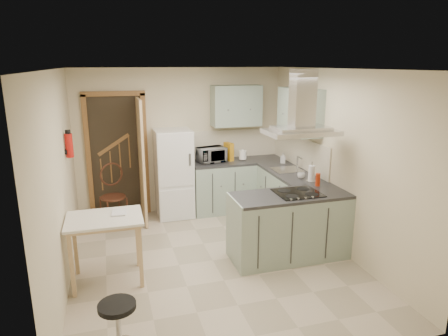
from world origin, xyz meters
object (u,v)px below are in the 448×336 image
object	(u,v)px
extractor_hood	(301,132)
bentwood_chair	(113,197)
fridge	(174,173)
stool	(118,325)
drop_leaf_table	(107,249)
peninsula	(290,226)
microwave	(211,155)

from	to	relation	value
extractor_hood	bentwood_chair	distance (m)	3.27
fridge	stool	bearing A→B (deg)	-108.50
bentwood_chair	stool	world-z (taller)	bentwood_chair
extractor_hood	drop_leaf_table	world-z (taller)	extractor_hood
peninsula	bentwood_chair	size ratio (longest dim) A/B	1.71
fridge	peninsula	xyz separation A→B (m)	(1.22, -1.98, -0.30)
drop_leaf_table	microwave	bearing A→B (deg)	47.53
peninsula	microwave	xyz separation A→B (m)	(-0.56, 2.00, 0.58)
bentwood_chair	stool	bearing A→B (deg)	-112.03
peninsula	fridge	bearing A→B (deg)	121.74
fridge	bentwood_chair	size ratio (longest dim) A/B	1.66
fridge	bentwood_chair	bearing A→B (deg)	-174.81
peninsula	drop_leaf_table	bearing A→B (deg)	178.59
extractor_hood	stool	size ratio (longest dim) A/B	1.94
extractor_hood	drop_leaf_table	size ratio (longest dim) A/B	1.03
stool	microwave	world-z (taller)	microwave
extractor_hood	stool	world-z (taller)	extractor_hood
drop_leaf_table	bentwood_chair	xyz separation A→B (m)	(0.12, 1.83, 0.04)
peninsula	drop_leaf_table	distance (m)	2.37
bentwood_chair	stool	distance (m)	3.10
drop_leaf_table	peninsula	bearing A→B (deg)	-0.84
extractor_hood	drop_leaf_table	distance (m)	2.80
peninsula	drop_leaf_table	world-z (taller)	peninsula
fridge	bentwood_chair	world-z (taller)	fridge
extractor_hood	stool	xyz separation A→B (m)	(-2.39, -1.21, -1.49)
drop_leaf_table	microwave	xyz separation A→B (m)	(1.81, 1.94, 0.62)
fridge	peninsula	size ratio (longest dim) A/B	0.97
microwave	extractor_hood	bearing A→B (deg)	-83.92
extractor_hood	bentwood_chair	xyz separation A→B (m)	(-2.35, 1.89, -1.27)
extractor_hood	microwave	distance (m)	2.21
peninsula	extractor_hood	bearing A→B (deg)	0.00
bentwood_chair	microwave	distance (m)	1.79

